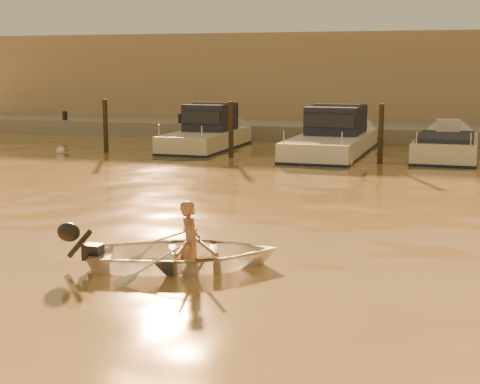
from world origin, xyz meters
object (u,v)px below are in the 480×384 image
(dinghy, at_px, (184,254))
(person, at_px, (190,243))
(moored_boat_1, at_px, (206,133))
(waterfront_building, at_px, (419,82))
(moored_boat_2, at_px, (332,137))
(moored_boat_3, at_px, (446,152))

(dinghy, relative_size, person, 2.22)
(dinghy, distance_m, moored_boat_1, 17.08)
(waterfront_building, bearing_deg, dinghy, -93.45)
(moored_boat_1, height_order, moored_boat_2, same)
(moored_boat_2, relative_size, moored_boat_3, 1.33)
(person, distance_m, moored_boat_1, 17.07)
(moored_boat_1, distance_m, moored_boat_3, 9.14)
(dinghy, relative_size, moored_boat_1, 0.50)
(dinghy, xyz_separation_m, moored_boat_1, (-5.65, 16.12, 0.42))
(dinghy, distance_m, moored_boat_3, 16.49)
(dinghy, distance_m, person, 0.22)
(dinghy, bearing_deg, waterfront_building, -26.79)
(person, relative_size, waterfront_building, 0.03)
(moored_boat_2, height_order, waterfront_building, waterfront_building)
(person, relative_size, moored_boat_3, 0.23)
(moored_boat_2, bearing_deg, moored_boat_3, 0.00)
(person, relative_size, moored_boat_1, 0.22)
(moored_boat_3, bearing_deg, moored_boat_1, 180.00)
(moored_boat_1, bearing_deg, moored_boat_2, 0.00)
(waterfront_building, bearing_deg, moored_boat_1, -123.52)
(moored_boat_1, bearing_deg, person, -70.35)
(waterfront_building, bearing_deg, moored_boat_3, -80.46)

